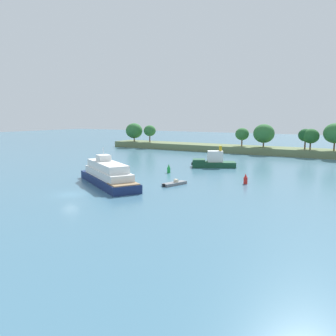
% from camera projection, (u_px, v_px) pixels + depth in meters
% --- Properties ---
extents(ground_plane, '(400.00, 400.00, 0.00)m').
position_uv_depth(ground_plane, '(70.00, 195.00, 53.66)').
color(ground_plane, teal).
extents(treeline_island, '(97.85, 10.22, 10.03)m').
position_uv_depth(treeline_island, '(246.00, 143.00, 113.55)').
color(treeline_island, '#66754C').
rests_on(treeline_island, ground).
extents(tugboat, '(10.78, 8.13, 5.06)m').
position_uv_depth(tugboat, '(213.00, 162.00, 82.24)').
color(tugboat, '#19472D').
rests_on(tugboat, ground).
extents(white_riverboat, '(18.76, 13.75, 6.49)m').
position_uv_depth(white_riverboat, '(108.00, 175.00, 61.13)').
color(white_riverboat, navy).
rests_on(white_riverboat, ground).
extents(fishing_skiff, '(2.68, 5.22, 0.98)m').
position_uv_depth(fishing_skiff, '(174.00, 183.00, 61.06)').
color(fishing_skiff, slate).
rests_on(fishing_skiff, ground).
extents(channel_buoy_red, '(0.70, 0.70, 1.90)m').
position_uv_depth(channel_buoy_red, '(246.00, 179.00, 61.96)').
color(channel_buoy_red, red).
rests_on(channel_buoy_red, ground).
extents(channel_buoy_green, '(0.70, 0.70, 1.90)m').
position_uv_depth(channel_buoy_green, '(169.00, 169.00, 73.87)').
color(channel_buoy_green, green).
rests_on(channel_buoy_green, ground).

